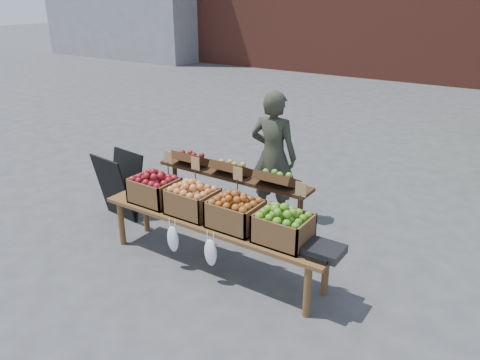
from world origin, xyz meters
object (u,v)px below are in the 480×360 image
Objects in this scene: chalkboard_sign at (119,186)px; crate_russet_pears at (192,201)px; vendor at (273,156)px; crate_red_apples at (235,214)px; display_bench at (214,244)px; crate_golden_apples at (154,190)px; crate_green_apples at (283,228)px; weighing_scale at (324,250)px; back_table at (232,195)px.

chalkboard_sign is 1.76× the size of crate_russet_pears.
vendor reaches higher than crate_red_apples.
crate_golden_apples reaches higher than display_bench.
chalkboard_sign is 2.08m from crate_red_apples.
vendor is 1.47m from crate_red_apples.
crate_green_apples is (1.65, 0.00, 0.00)m from crate_golden_apples.
vendor is at bearing 63.00° from crate_golden_apples.
vendor is 1.92× the size of chalkboard_sign.
vendor reaches higher than crate_russet_pears.
display_bench is 1.29m from weighing_scale.
chalkboard_sign reaches higher than display_bench.
crate_russet_pears is 1.00× the size of crate_red_apples.
crate_golden_apples is 1.00× the size of crate_green_apples.
vendor reaches higher than chalkboard_sign.
chalkboard_sign is 1.76× the size of crate_golden_apples.
crate_golden_apples is 0.55m from crate_russet_pears.
chalkboard_sign is at bearing 171.31° from crate_red_apples.
weighing_scale is at bearing 0.00° from crate_red_apples.
crate_red_apples is at bearing 0.00° from crate_golden_apples.
crate_golden_apples is at bearing -11.99° from chalkboard_sign.
vendor reaches higher than display_bench.
back_table reaches higher than crate_red_apples.
vendor is 0.80× the size of back_table.
back_table is 0.94m from crate_golden_apples.
display_bench is 5.40× the size of crate_russet_pears.
crate_golden_apples is (-0.82, 0.00, 0.42)m from display_bench.
crate_russet_pears is at bearing 75.85° from vendor.
crate_russet_pears is 0.55m from crate_red_apples.
display_bench is 0.51m from crate_russet_pears.
crate_golden_apples is 1.00× the size of crate_russet_pears.
back_table is 4.20× the size of crate_russet_pears.
weighing_scale is (1.51, -0.72, 0.09)m from back_table.
back_table is 4.20× the size of crate_red_apples.
back_table reaches higher than crate_golden_apples.
crate_red_apples is 1.00× the size of crate_green_apples.
crate_russet_pears is (-0.17, -1.41, -0.13)m from vendor.
vendor is 3.38× the size of crate_golden_apples.
back_table is 6.18× the size of weighing_scale.
crate_golden_apples is (-0.57, -0.72, 0.19)m from back_table.
weighing_scale is at bearing 0.00° from crate_green_apples.
display_bench is at bearing -3.64° from chalkboard_sign.
back_table is 4.20× the size of crate_green_apples.
vendor is at bearing 94.23° from display_bench.
chalkboard_sign reaches higher than crate_red_apples.
display_bench is at bearing 180.00° from weighing_scale.
chalkboard_sign reaches higher than crate_golden_apples.
crate_green_apples is at bearing 0.00° from display_bench.
back_table is at bearing 21.54° from chalkboard_sign.
crate_golden_apples is 2.08m from weighing_scale.
back_table is 0.74m from crate_russet_pears.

